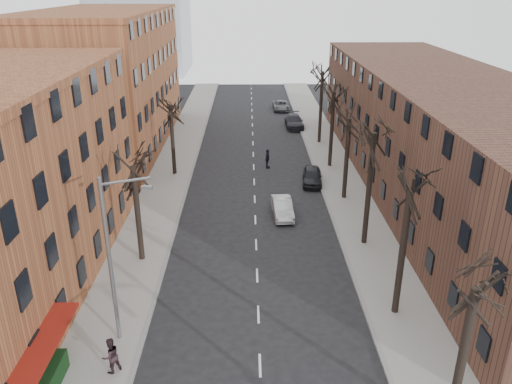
{
  "coord_description": "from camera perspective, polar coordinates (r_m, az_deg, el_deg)",
  "views": [
    {
      "loc": [
        -0.48,
        -10.89,
        17.04
      ],
      "look_at": [
        -0.01,
        20.07,
        4.0
      ],
      "focal_mm": 35.0,
      "sensor_mm": 36.0,
      "label": 1
    }
  ],
  "objects": [
    {
      "name": "sidewalk_left",
      "position": [
        49.5,
        -9.56,
        2.47
      ],
      "size": [
        4.0,
        90.0,
        0.15
      ],
      "primitive_type": "cube",
      "color": "gray",
      "rests_on": "ground"
    },
    {
      "name": "sidewalk_right",
      "position": [
        49.66,
        9.03,
        2.57
      ],
      "size": [
        4.0,
        90.0,
        0.15
      ],
      "primitive_type": "cube",
      "color": "gray",
      "rests_on": "ground"
    },
    {
      "name": "building_left_far",
      "position": [
        57.92,
        -16.77,
        11.91
      ],
      "size": [
        12.0,
        28.0,
        14.0
      ],
      "primitive_type": "cube",
      "color": "brown",
      "rests_on": "ground"
    },
    {
      "name": "building_right",
      "position": [
        45.7,
        20.42,
        6.12
      ],
      "size": [
        12.0,
        50.0,
        10.0
      ],
      "primitive_type": "cube",
      "color": "#503225",
      "rests_on": "ground"
    },
    {
      "name": "tree_right_b",
      "position": [
        29.66,
        15.53,
        -13.2
      ],
      "size": [
        5.2,
        5.2,
        10.8
      ],
      "primitive_type": null,
      "color": "black",
      "rests_on": "ground"
    },
    {
      "name": "tree_right_c",
      "position": [
        36.19,
        12.2,
        -5.82
      ],
      "size": [
        5.2,
        5.2,
        11.6
      ],
      "primitive_type": null,
      "color": "black",
      "rests_on": "ground"
    },
    {
      "name": "tree_right_d",
      "position": [
        43.22,
        9.98,
        -0.75
      ],
      "size": [
        5.2,
        5.2,
        10.0
      ],
      "primitive_type": null,
      "color": "black",
      "rests_on": "ground"
    },
    {
      "name": "tree_right_e",
      "position": [
        50.54,
        8.39,
        2.88
      ],
      "size": [
        5.2,
        5.2,
        10.8
      ],
      "primitive_type": null,
      "color": "black",
      "rests_on": "ground"
    },
    {
      "name": "tree_right_f",
      "position": [
        58.04,
        7.21,
        5.58
      ],
      "size": [
        5.2,
        5.2,
        11.6
      ],
      "primitive_type": null,
      "color": "black",
      "rests_on": "ground"
    },
    {
      "name": "tree_left_a",
      "position": [
        34.29,
        -12.85,
        -7.6
      ],
      "size": [
        5.2,
        5.2,
        9.5
      ],
      "primitive_type": null,
      "color": "black",
      "rests_on": "ground"
    },
    {
      "name": "tree_left_b",
      "position": [
        48.54,
        -9.25,
        1.98
      ],
      "size": [
        5.2,
        5.2,
        9.5
      ],
      "primitive_type": null,
      "color": "black",
      "rests_on": "ground"
    },
    {
      "name": "streetlight",
      "position": [
        24.98,
        -16.07,
        -6.93
      ],
      "size": [
        2.45,
        0.22,
        9.03
      ],
      "color": "slate",
      "rests_on": "ground"
    },
    {
      "name": "silver_sedan",
      "position": [
        39.28,
        3.04,
        -1.81
      ],
      "size": [
        1.69,
        4.22,
        1.37
      ],
      "primitive_type": "imported",
      "rotation": [
        0.0,
        0.0,
        0.06
      ],
      "color": "#AEB1B5",
      "rests_on": "ground"
    },
    {
      "name": "parked_car_near",
      "position": [
        45.81,
        6.44,
        1.82
      ],
      "size": [
        2.13,
        4.42,
        1.45
      ],
      "primitive_type": "imported",
      "rotation": [
        0.0,
        0.0,
        -0.1
      ],
      "color": "black",
      "rests_on": "ground"
    },
    {
      "name": "parked_car_mid",
      "position": [
        64.09,
        4.38,
        8.07
      ],
      "size": [
        2.25,
        5.35,
        1.54
      ],
      "primitive_type": "imported",
      "rotation": [
        0.0,
        0.0,
        0.02
      ],
      "color": "black",
      "rests_on": "ground"
    },
    {
      "name": "parked_car_far",
      "position": [
        73.02,
        2.86,
        9.84
      ],
      "size": [
        2.35,
        4.79,
        1.31
      ],
      "primitive_type": "imported",
      "rotation": [
        0.0,
        0.0,
        0.04
      ],
      "color": "#54575B",
      "rests_on": "ground"
    },
    {
      "name": "pedestrian_b",
      "position": [
        25.26,
        -16.27,
        -17.51
      ],
      "size": [
        1.12,
        1.11,
        1.82
      ],
      "primitive_type": "imported",
      "rotation": [
        0.0,
        0.0,
        3.9
      ],
      "color": "black",
      "rests_on": "sidewalk_left"
    },
    {
      "name": "pedestrian_crossing",
      "position": [
        49.35,
        1.31,
        3.83
      ],
      "size": [
        0.75,
        1.22,
        1.94
      ],
      "primitive_type": "imported",
      "rotation": [
        0.0,
        0.0,
        1.32
      ],
      "color": "black",
      "rests_on": "ground"
    }
  ]
}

